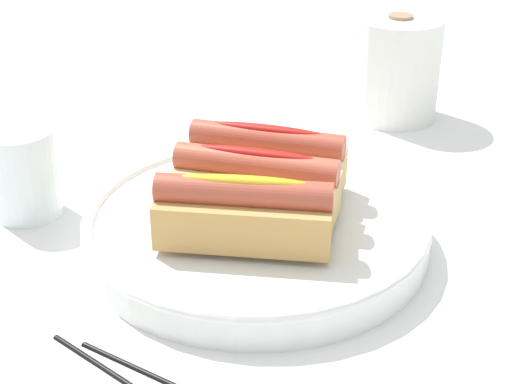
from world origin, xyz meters
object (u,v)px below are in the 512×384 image
hotdog_side (267,159)px  water_glass (22,178)px  hotdog_front (244,213)px  paper_towel_roll (396,68)px  hotdog_back (256,184)px  serving_bowl (256,227)px

hotdog_side → water_glass: (-0.23, -0.06, -0.02)m
hotdog_front → paper_towel_roll: 0.42m
hotdog_side → hotdog_back: bearing=-84.3°
paper_towel_roll → serving_bowl: bearing=-102.4°
hotdog_back → hotdog_side: bearing=95.7°
hotdog_back → paper_towel_roll: size_ratio=1.13×
water_glass → serving_bowl: bearing=2.5°
serving_bowl → hotdog_front: 0.07m
hotdog_side → hotdog_front: bearing=-84.3°
hotdog_back → hotdog_side: size_ratio=1.00×
serving_bowl → hotdog_back: 0.04m
hotdog_front → hotdog_side: 0.11m
serving_bowl → hotdog_side: (-0.01, 0.05, 0.04)m
hotdog_side → paper_towel_roll: bearing=74.5°
serving_bowl → hotdog_front: bearing=-84.3°
hotdog_back → paper_towel_roll: 0.37m
serving_bowl → hotdog_side: hotdog_side is taller
hotdog_side → paper_towel_roll: (0.08, 0.30, 0.00)m
hotdog_back → serving_bowl: bearing=162.6°
serving_bowl → hotdog_side: 0.07m
serving_bowl → water_glass: 0.24m
water_glass → paper_towel_roll: paper_towel_roll is taller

